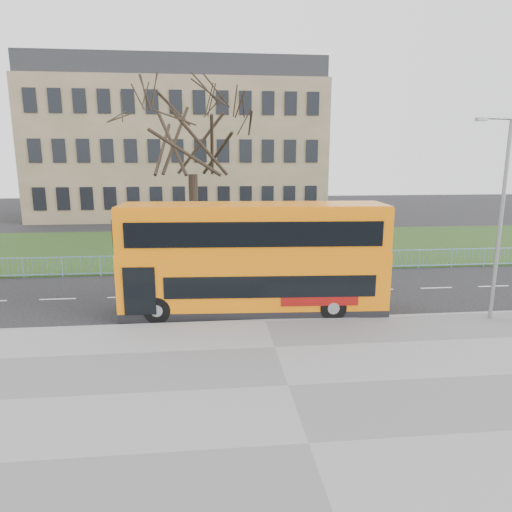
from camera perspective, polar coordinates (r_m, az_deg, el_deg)
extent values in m
plane|color=black|center=(19.27, 0.59, -6.80)|extent=(120.00, 120.00, 0.00)
cube|color=slate|center=(13.10, 4.04, -16.06)|extent=(80.00, 10.50, 0.12)
cube|color=gray|center=(17.80, 1.16, -8.19)|extent=(80.00, 0.20, 0.14)
cube|color=#1E3914|center=(33.07, -2.19, 1.24)|extent=(80.00, 15.40, 0.08)
cube|color=#7B6B4E|center=(53.21, -9.26, 12.71)|extent=(30.00, 15.00, 14.00)
cube|color=orange|center=(18.70, -0.30, -3.08)|extent=(10.69, 3.12, 1.96)
cube|color=orange|center=(18.43, -0.30, 0.37)|extent=(10.69, 3.12, 0.34)
cube|color=orange|center=(18.25, -0.30, 3.60)|extent=(10.63, 3.06, 1.76)
cube|color=black|center=(17.49, 1.85, -3.90)|extent=(8.14, 0.51, 0.86)
cube|color=black|center=(17.03, -0.14, 2.70)|extent=(9.70, 0.60, 0.96)
cylinder|color=black|center=(18.10, -12.25, -6.61)|extent=(1.06, 0.34, 1.05)
cylinder|color=black|center=(18.23, 9.59, -6.35)|extent=(1.06, 0.34, 1.05)
cylinder|color=gray|center=(19.45, 28.24, 3.68)|extent=(0.15, 0.15, 7.51)
cylinder|color=gray|center=(18.91, 27.91, 14.97)|extent=(1.31, 0.32, 0.09)
cube|color=gray|center=(18.47, 26.36, 15.07)|extent=(0.45, 0.24, 0.11)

